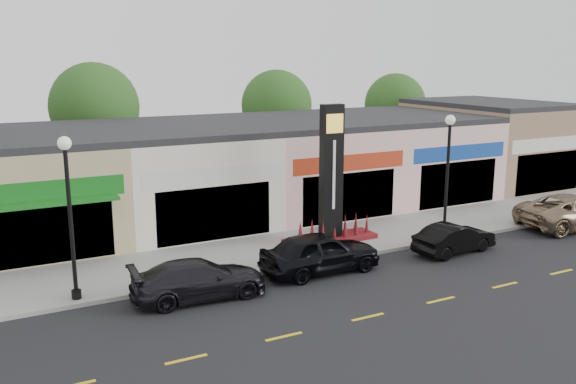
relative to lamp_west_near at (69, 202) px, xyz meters
name	(u,v)px	position (x,y,z in m)	size (l,w,h in m)	color
ground	(320,286)	(8.00, -2.50, -3.48)	(120.00, 120.00, 0.00)	black
sidewalk	(268,251)	(8.00, 1.85, -3.40)	(52.00, 4.30, 0.15)	gray
curb	(293,267)	(8.00, -0.40, -3.40)	(52.00, 0.20, 0.15)	gray
shop_beige	(29,186)	(-0.50, 8.96, -1.08)	(7.00, 10.85, 4.80)	#C6B77E
shop_cream	(179,173)	(6.50, 8.97, -1.08)	(7.00, 10.01, 4.80)	beige
shop_pink_w	(301,162)	(13.50, 8.97, -1.08)	(7.00, 10.01, 4.80)	#D7A5A4
shop_pink_e	(402,153)	(20.50, 8.97, -1.08)	(7.00, 10.01, 4.80)	#D7A5A4
shop_tan	(487,142)	(27.50, 8.98, -0.83)	(7.00, 10.01, 5.30)	#936F55
tree_rear_west	(94,107)	(4.00, 17.00, 1.74)	(5.20, 5.20, 7.83)	#382619
tree_rear_mid	(277,105)	(16.00, 17.00, 1.41)	(4.80, 4.80, 7.29)	#382619
tree_rear_east	(395,104)	(26.00, 17.00, 1.15)	(4.60, 4.60, 6.94)	#382619
lamp_west_near	(69,202)	(0.00, 0.00, 0.00)	(0.44, 0.44, 5.47)	black
lamp_east_near	(448,163)	(16.00, 0.00, 0.00)	(0.44, 0.44, 5.47)	black
pylon_sign	(331,194)	(11.00, 1.70, -1.20)	(4.20, 1.30, 6.00)	maroon
car_dark_sedan	(199,279)	(3.79, -1.51, -2.80)	(4.64, 1.89, 1.35)	black
car_black_sedan	(320,252)	(8.76, -1.22, -2.68)	(4.70, 1.89, 1.60)	black
car_black_conv	(454,238)	(15.00, -1.74, -2.85)	(3.80, 1.32, 1.25)	black
car_gold_suv	(575,211)	(22.91, -1.42, -2.67)	(5.79, 2.67, 1.61)	#8E765A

